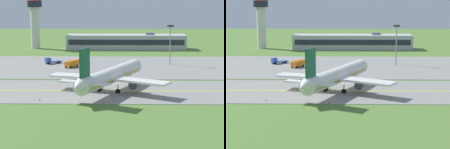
{
  "view_description": "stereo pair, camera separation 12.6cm",
  "coord_description": "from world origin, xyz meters",
  "views": [
    {
      "loc": [
        2.09,
        -104.52,
        23.03
      ],
      "look_at": [
        -0.11,
        2.36,
        4.0
      ],
      "focal_mm": 65.87,
      "sensor_mm": 36.0,
      "label": 1
    },
    {
      "loc": [
        2.21,
        -104.52,
        23.03
      ],
      "look_at": [
        -0.11,
        2.36,
        4.0
      ],
      "focal_mm": 65.87,
      "sensor_mm": 36.0,
      "label": 2
    }
  ],
  "objects": [
    {
      "name": "traffic_cone_near_edge",
      "position": [
        -16.77,
        -11.44,
        0.3
      ],
      "size": [
        0.44,
        0.44,
        0.6
      ],
      "primitive_type": "cone",
      "color": "orange",
      "rests_on": "ground"
    },
    {
      "name": "airplane_lead",
      "position": [
        -0.3,
        -0.09,
        4.13
      ],
      "size": [
        31.2,
        37.8,
        12.7
      ],
      "color": "white",
      "rests_on": "ground"
    },
    {
      "name": "terminal_building",
      "position": [
        4.92,
        96.51,
        3.55
      ],
      "size": [
        57.6,
        12.61,
        8.28
      ],
      "color": "#B2B2B7",
      "rests_on": "ground"
    },
    {
      "name": "taxiway_centreline",
      "position": [
        0.0,
        0.0,
        0.11
      ],
      "size": [
        220.0,
        0.6,
        0.01
      ],
      "primitive_type": "cube",
      "color": "yellow",
      "rests_on": "taxiway_strip"
    },
    {
      "name": "service_truck_fuel",
      "position": [
        -15.06,
        38.74,
        1.53
      ],
      "size": [
        4.73,
        6.23,
        2.6
      ],
      "color": "orange",
      "rests_on": "ground"
    },
    {
      "name": "apron_pad",
      "position": [
        10.0,
        42.0,
        0.05
      ],
      "size": [
        140.0,
        52.0,
        0.1
      ],
      "primitive_type": "cube",
      "color": "gray",
      "rests_on": "ground"
    },
    {
      "name": "taxiway_strip",
      "position": [
        0.0,
        0.0,
        0.05
      ],
      "size": [
        240.0,
        28.0,
        0.1
      ],
      "primitive_type": "cube",
      "color": "gray",
      "rests_on": "ground"
    },
    {
      "name": "ground_plane",
      "position": [
        0.0,
        0.0,
        0.0
      ],
      "size": [
        500.0,
        500.0,
        0.0
      ],
      "primitive_type": "plane",
      "color": "#517A33"
    },
    {
      "name": "control_tower",
      "position": [
        -40.11,
        98.42,
        15.36
      ],
      "size": [
        7.6,
        7.6,
        25.36
      ],
      "color": "silver",
      "rests_on": "ground"
    },
    {
      "name": "traffic_cone_mid_edge",
      "position": [
        -1.74,
        -13.34,
        0.3
      ],
      "size": [
        0.44,
        0.44,
        0.6
      ],
      "primitive_type": "cone",
      "color": "orange",
      "rests_on": "ground"
    },
    {
      "name": "apron_light_mast",
      "position": [
        20.27,
        45.2,
        9.33
      ],
      "size": [
        2.4,
        0.5,
        14.7
      ],
      "color": "gray",
      "rests_on": "ground"
    },
    {
      "name": "service_truck_catering",
      "position": [
        -23.86,
        46.72,
        1.18
      ],
      "size": [
        6.41,
        5.37,
        2.59
      ],
      "color": "#264CA5",
      "rests_on": "ground"
    }
  ]
}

